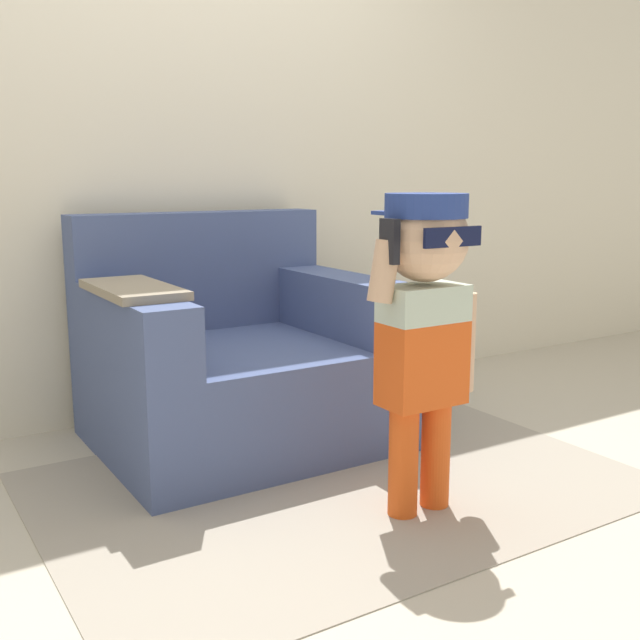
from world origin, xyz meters
The scene contains 6 objects.
ground_plane centered at (0.00, 0.00, 0.00)m, with size 10.00×10.00×0.00m, color #BCB29E.
wall_back centered at (0.00, 0.85, 1.30)m, with size 10.00×0.05×2.60m.
armchair centered at (0.06, 0.33, 0.32)m, with size 1.11×0.95×0.91m.
person_child centered at (0.27, -0.59, 0.67)m, with size 0.41×0.31×1.01m.
side_table centered at (0.94, 0.49, 0.27)m, with size 0.38×0.38×0.44m.
rug centered at (0.16, -0.27, 0.00)m, with size 2.00×1.42×0.01m.
Camera 1 is at (-1.20, -2.33, 1.05)m, focal length 42.00 mm.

